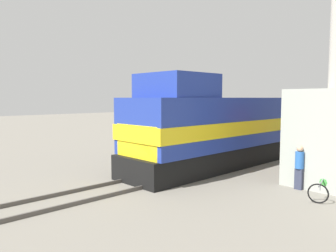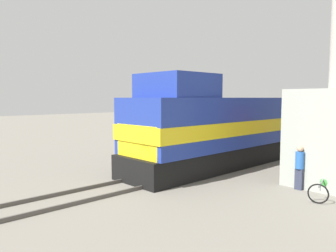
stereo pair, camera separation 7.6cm
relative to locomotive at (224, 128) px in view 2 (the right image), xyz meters
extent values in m
plane|color=slate|center=(0.00, -2.30, -2.02)|extent=(120.00, 120.00, 0.00)
cube|color=#4C4742|center=(-0.72, -2.30, -1.95)|extent=(0.08, 33.97, 0.15)
cube|color=#4C4742|center=(0.72, -2.30, -1.95)|extent=(0.08, 33.97, 0.15)
cube|color=black|center=(0.00, 0.41, -1.46)|extent=(2.93, 13.54, 1.13)
cube|color=navy|center=(0.00, 0.41, 0.39)|extent=(3.18, 13.00, 2.56)
cube|color=yellow|center=(0.00, 0.41, 0.13)|extent=(3.22, 13.14, 0.70)
cube|color=yellow|center=(0.00, -5.15, -0.19)|extent=(2.71, 1.90, 1.41)
cube|color=navy|center=(0.00, -3.66, 2.22)|extent=(2.99, 2.98, 1.10)
cylinder|color=#4C4C4C|center=(5.07, -0.45, -1.05)|extent=(0.05, 0.05, 1.95)
cone|color=#4C1E72|center=(5.07, -0.45, -0.18)|extent=(1.99, 1.99, 0.45)
cube|color=#595959|center=(4.09, 2.26, -0.97)|extent=(0.12, 0.12, 2.10)
cube|color=red|center=(4.09, 2.26, 0.61)|extent=(1.75, 0.08, 1.06)
sphere|color=#388C38|center=(6.01, -1.28, -1.59)|extent=(0.88, 0.88, 0.88)
cube|color=#2D3347|center=(5.09, -1.77, -1.60)|extent=(0.30, 0.20, 0.86)
cylinder|color=#2659A5|center=(5.09, -1.77, -0.83)|extent=(0.34, 0.34, 0.68)
sphere|color=tan|center=(5.09, -1.77, -0.37)|extent=(0.25, 0.25, 0.25)
torus|color=black|center=(6.35, -3.01, -1.67)|extent=(0.69, 0.23, 0.70)
torus|color=black|center=(5.91, -1.39, -1.67)|extent=(0.69, 0.23, 0.70)
cube|color=slate|center=(6.13, -2.20, -1.47)|extent=(0.41, 1.39, 0.04)
cylinder|color=slate|center=(6.21, -2.49, -1.55)|extent=(0.04, 0.04, 0.29)
camera|label=1|loc=(10.84, -14.53, 1.66)|focal=35.00mm
camera|label=2|loc=(10.89, -14.47, 1.66)|focal=35.00mm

